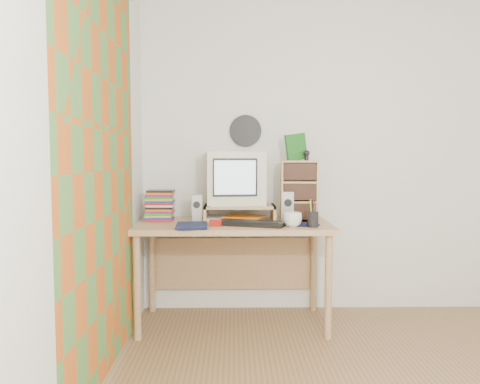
{
  "coord_description": "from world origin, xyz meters",
  "views": [
    {
      "loc": [
        -1.03,
        -1.98,
        1.22
      ],
      "look_at": [
        -0.98,
        1.33,
        0.98
      ],
      "focal_mm": 35.0,
      "sensor_mm": 36.0,
      "label": 1
    }
  ],
  "objects_px": {
    "mug": "(293,220)",
    "diary": "(176,224)",
    "crt_monitor": "(235,178)",
    "keyboard": "(251,223)",
    "cd_rack": "(299,191)",
    "dvd_stack": "(160,202)",
    "desk": "(233,240)"
  },
  "relations": [
    {
      "from": "desk",
      "to": "crt_monitor",
      "type": "relative_size",
      "value": 3.39
    },
    {
      "from": "crt_monitor",
      "to": "cd_rack",
      "type": "bearing_deg",
      "value": -14.93
    },
    {
      "from": "desk",
      "to": "diary",
      "type": "height_order",
      "value": "diary"
    },
    {
      "from": "diary",
      "to": "cd_rack",
      "type": "bearing_deg",
      "value": 16.06
    },
    {
      "from": "mug",
      "to": "diary",
      "type": "xyz_separation_m",
      "value": [
        -0.79,
        -0.02,
        -0.02
      ]
    },
    {
      "from": "cd_rack",
      "to": "mug",
      "type": "distance_m",
      "value": 0.35
    },
    {
      "from": "cd_rack",
      "to": "mug",
      "type": "bearing_deg",
      "value": -102.13
    },
    {
      "from": "desk",
      "to": "crt_monitor",
      "type": "xyz_separation_m",
      "value": [
        0.02,
        0.09,
        0.45
      ]
    },
    {
      "from": "desk",
      "to": "mug",
      "type": "xyz_separation_m",
      "value": [
        0.41,
        -0.27,
        0.18
      ]
    },
    {
      "from": "mug",
      "to": "crt_monitor",
      "type": "bearing_deg",
      "value": 137.45
    },
    {
      "from": "dvd_stack",
      "to": "desk",
      "type": "bearing_deg",
      "value": -2.85
    },
    {
      "from": "cd_rack",
      "to": "mug",
      "type": "xyz_separation_m",
      "value": [
        -0.08,
        -0.29,
        -0.17
      ]
    },
    {
      "from": "desk",
      "to": "diary",
      "type": "relative_size",
      "value": 5.49
    },
    {
      "from": "dvd_stack",
      "to": "diary",
      "type": "bearing_deg",
      "value": -63.19
    },
    {
      "from": "desk",
      "to": "cd_rack",
      "type": "height_order",
      "value": "cd_rack"
    },
    {
      "from": "crt_monitor",
      "to": "diary",
      "type": "height_order",
      "value": "crt_monitor"
    },
    {
      "from": "dvd_stack",
      "to": "diary",
      "type": "xyz_separation_m",
      "value": [
        0.16,
        -0.34,
        -0.11
      ]
    },
    {
      "from": "keyboard",
      "to": "mug",
      "type": "bearing_deg",
      "value": 7.17
    },
    {
      "from": "mug",
      "to": "diary",
      "type": "relative_size",
      "value": 0.49
    },
    {
      "from": "crt_monitor",
      "to": "cd_rack",
      "type": "xyz_separation_m",
      "value": [
        0.47,
        -0.07,
        -0.09
      ]
    },
    {
      "from": "keyboard",
      "to": "cd_rack",
      "type": "relative_size",
      "value": 1.04
    },
    {
      "from": "crt_monitor",
      "to": "dvd_stack",
      "type": "height_order",
      "value": "crt_monitor"
    },
    {
      "from": "keyboard",
      "to": "dvd_stack",
      "type": "xyz_separation_m",
      "value": [
        -0.67,
        0.25,
        0.12
      ]
    },
    {
      "from": "desk",
      "to": "dvd_stack",
      "type": "relative_size",
      "value": 5.09
    },
    {
      "from": "desk",
      "to": "keyboard",
      "type": "distance_m",
      "value": 0.29
    },
    {
      "from": "dvd_stack",
      "to": "diary",
      "type": "relative_size",
      "value": 1.08
    },
    {
      "from": "crt_monitor",
      "to": "keyboard",
      "type": "bearing_deg",
      "value": -76.8
    },
    {
      "from": "diary",
      "to": "crt_monitor",
      "type": "bearing_deg",
      "value": 40.18
    },
    {
      "from": "crt_monitor",
      "to": "keyboard",
      "type": "distance_m",
      "value": 0.44
    },
    {
      "from": "dvd_stack",
      "to": "crt_monitor",
      "type": "bearing_deg",
      "value": 6.18
    },
    {
      "from": "mug",
      "to": "desk",
      "type": "bearing_deg",
      "value": 146.23
    },
    {
      "from": "cd_rack",
      "to": "keyboard",
      "type": "bearing_deg",
      "value": -143.75
    }
  ]
}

